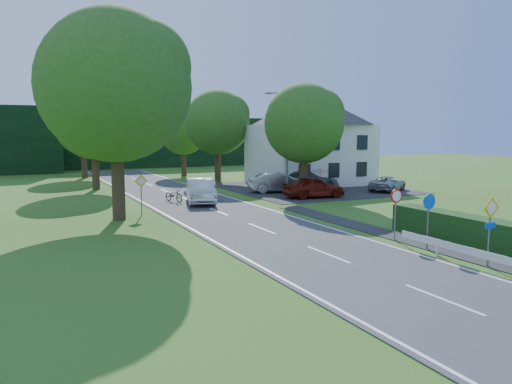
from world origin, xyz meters
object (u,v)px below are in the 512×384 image
parked_car_grey (307,180)px  parasol (320,180)px  streetlight (286,138)px  moving_car (201,191)px  motorcycle (174,195)px  parked_car_silver_b (388,184)px  parked_car_silver_a (279,182)px  parked_car_red (314,187)px

parked_car_grey → parasol: bearing=-135.0°
streetlight → moving_car: (-7.76, -1.92, -3.59)m
motorcycle → parked_car_silver_b: size_ratio=0.43×
motorcycle → parked_car_grey: (12.49, 2.51, 0.29)m
streetlight → parked_car_silver_a: streetlight is taller
moving_car → parasol: 11.79m
parked_car_red → parasol: (2.92, 3.60, 0.15)m
parked_car_silver_b → parked_car_red: bearing=66.8°
motorcycle → parked_car_silver_a: size_ratio=0.38×
parked_car_grey → parked_car_silver_b: bearing=-101.6°
parked_car_red → parked_car_silver_a: bearing=16.9°
motorcycle → parked_car_silver_a: parked_car_silver_a is taller
parked_car_grey → parked_car_silver_b: 6.71m
parked_car_red → parked_car_grey: size_ratio=0.85×
parked_car_red → moving_car: bearing=90.7°
parked_car_grey → parasol: parasol is taller
parked_car_red → parked_car_silver_b: parked_car_red is taller
motorcycle → parasol: parasol is taller
parked_car_red → parked_car_silver_a: size_ratio=0.92×
moving_car → parked_car_silver_b: bearing=15.1°
parked_car_red → parked_car_grey: (2.41, 4.89, 0.00)m
streetlight → parked_car_silver_b: (8.71, -1.86, -3.82)m
parked_car_silver_b → parasol: parasol is taller
moving_car → motorcycle: (-1.50, 1.41, -0.34)m
moving_car → motorcycle: size_ratio=2.67×
moving_car → parked_car_grey: moving_car is taller
moving_car → parasol: parasol is taller
parked_car_red → parked_car_silver_a: parked_car_silver_a is taller
streetlight → parasol: bearing=10.8°
parked_car_grey → parked_car_silver_a: bearing=127.4°
parked_car_grey → parked_car_silver_b: (5.49, -3.86, -0.18)m
motorcycle → parked_car_silver_b: 18.02m
streetlight → parasol: streetlight is taller
streetlight → motorcycle: (-9.26, -0.51, -3.92)m
parasol → parked_car_silver_b: bearing=-27.3°
streetlight → motorcycle: streetlight is taller
parked_car_silver_a → parasol: size_ratio=2.41×
parked_car_grey → parked_car_silver_b: size_ratio=1.24×
streetlight → parked_car_grey: (3.22, 2.00, -3.63)m
motorcycle → parked_car_red: (10.07, -2.38, 0.29)m
streetlight → parasol: size_ratio=3.85×
motorcycle → parasol: 13.06m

